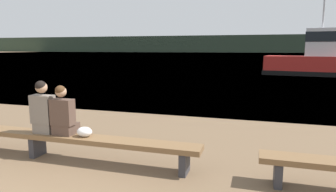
# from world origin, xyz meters

# --- Properties ---
(water_surface) EXTENTS (240.00, 240.00, 0.00)m
(water_surface) POSITION_xyz_m (0.00, 126.93, 0.00)
(water_surface) COLOR #426B8E
(water_surface) RESTS_ON ground
(far_shoreline) EXTENTS (600.00, 12.00, 8.39)m
(far_shoreline) POSITION_xyz_m (0.00, 154.10, 4.20)
(far_shoreline) COLOR #2D3D2D
(far_shoreline) RESTS_ON ground
(bench_main) EXTENTS (6.67, 0.43, 0.49)m
(bench_main) POSITION_xyz_m (-1.12, 2.64, 0.41)
(bench_main) COLOR brown
(bench_main) RESTS_ON ground
(person_left) EXTENTS (0.45, 0.41, 1.04)m
(person_left) POSITION_xyz_m (-0.91, 2.65, 0.94)
(person_left) COLOR #70665B
(person_left) RESTS_ON bench_main
(person_right) EXTENTS (0.45, 0.40, 0.96)m
(person_right) POSITION_xyz_m (-0.48, 2.65, 0.90)
(person_right) COLOR #4C382D
(person_right) RESTS_ON bench_main
(shopping_bag) EXTENTS (0.30, 0.23, 0.19)m
(shopping_bag) POSITION_xyz_m (-0.02, 2.65, 0.59)
(shopping_bag) COLOR white
(shopping_bag) RESTS_ON bench_main
(tugboat_red) EXTENTS (8.44, 4.00, 6.65)m
(tugboat_red) POSITION_xyz_m (7.67, 23.99, 1.15)
(tugboat_red) COLOR red
(tugboat_red) RESTS_ON water_surface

